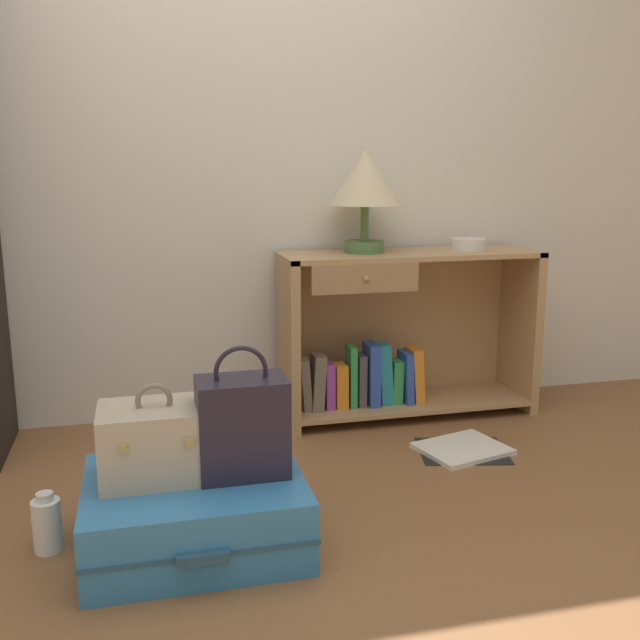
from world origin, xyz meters
TOP-DOWN VIEW (x-y plane):
  - ground_plane at (0.00, 0.00)m, footprint 9.00×9.00m
  - back_wall at (0.00, 1.50)m, footprint 6.40×0.10m
  - bookshelf at (0.77, 1.26)m, footprint 1.14×0.36m
  - table_lamp at (0.61, 1.28)m, footprint 0.32×0.32m
  - bowl at (1.09, 1.26)m, footprint 0.15×0.15m
  - suitcase_large at (-0.21, 0.30)m, footprint 0.64×0.54m
  - train_case at (-0.31, 0.33)m, footprint 0.32×0.24m
  - handbag at (-0.07, 0.29)m, footprint 0.26×0.17m
  - bottle at (-0.63, 0.37)m, footprint 0.08×0.08m
  - open_book_on_floor at (0.87, 0.77)m, footprint 0.39×0.35m

SIDE VIEW (x-z plane):
  - ground_plane at x=0.00m, z-range 0.00..0.00m
  - open_book_on_floor at x=0.87m, z-range 0.00..0.02m
  - bottle at x=-0.63m, z-range -0.01..0.17m
  - suitcase_large at x=-0.21m, z-range 0.00..0.21m
  - train_case at x=-0.31m, z-range 0.18..0.47m
  - bookshelf at x=0.77m, z-range -0.01..0.72m
  - handbag at x=-0.07m, z-range 0.17..0.56m
  - bowl at x=1.09m, z-range 0.74..0.79m
  - table_lamp at x=0.61m, z-range 0.82..1.26m
  - back_wall at x=0.00m, z-range 0.00..2.60m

